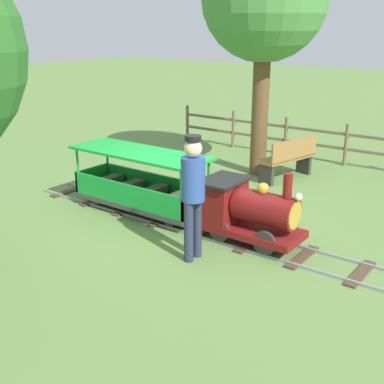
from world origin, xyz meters
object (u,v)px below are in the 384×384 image
object	(u,v)px
locomotive	(246,209)
passenger_car	(141,188)
conductor_person	(193,188)
park_bench	(288,159)

from	to	relation	value
locomotive	passenger_car	distance (m)	1.93
locomotive	conductor_person	distance (m)	1.01
passenger_car	park_bench	world-z (taller)	passenger_car
locomotive	passenger_car	bearing A→B (deg)	-90.00
passenger_car	locomotive	bearing A→B (deg)	90.00
park_bench	passenger_car	bearing A→B (deg)	-19.31
conductor_person	passenger_car	bearing A→B (deg)	-117.10
conductor_person	park_bench	xyz separation A→B (m)	(-3.91, -0.58, -0.54)
locomotive	passenger_car	world-z (taller)	locomotive
park_bench	locomotive	bearing A→B (deg)	15.58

